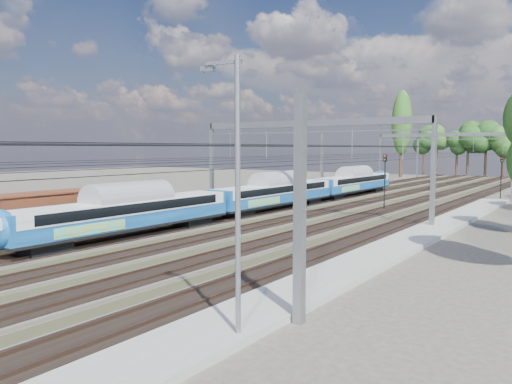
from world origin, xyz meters
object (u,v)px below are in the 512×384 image
Objects in this scene: signal_far at (501,172)px; emu_train at (274,189)px; signal_near at (385,175)px; worker at (430,186)px; lamp_post at (236,189)px; freight_boxcar at (17,215)px.

emu_train is at bearing -113.08° from signal_far.
signal_near is 22.08m from signal_far.
worker is 0.18× the size of lamp_post.
worker is 25.70m from signal_near.
freight_boxcar is at bearing -97.42° from signal_near.
signal_near is at bearing -103.23° from signal_far.
emu_train is 6.11× the size of lamp_post.
signal_far is at bearing -129.29° from worker.
signal_near is at bearing 67.49° from freight_boxcar.
emu_train is at bearing -124.15° from signal_near.
lamp_post reaches higher than signal_far.
signal_far is 57.32m from lamp_post.
freight_boxcar is at bearing -100.49° from emu_train.
signal_far is at bearing 84.95° from signal_near.
freight_boxcar is (-4.50, -24.30, -0.34)m from emu_train.
freight_boxcar is at bearing 156.36° from lamp_post.
signal_far reaches higher than emu_train.
emu_train is 24.72m from freight_boxcar.
emu_train is 34.02m from lamp_post.
freight_boxcar is 2.19× the size of signal_near.
freight_boxcar is 58.17m from worker.
worker is at bearing 79.51° from freight_boxcar.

